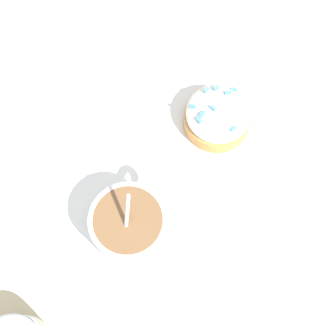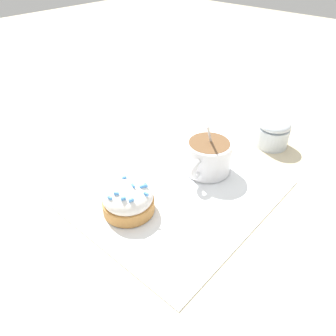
{
  "view_description": "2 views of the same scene",
  "coord_description": "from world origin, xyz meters",
  "views": [
    {
      "loc": [
        -0.17,
        -0.08,
        0.52
      ],
      "look_at": [
        -0.01,
        0.01,
        0.03
      ],
      "focal_mm": 50.0,
      "sensor_mm": 36.0,
      "label": 1
    },
    {
      "loc": [
        0.32,
        0.28,
        0.36
      ],
      "look_at": [
        -0.01,
        -0.02,
        0.03
      ],
      "focal_mm": 35.0,
      "sensor_mm": 36.0,
      "label": 2
    }
  ],
  "objects": [
    {
      "name": "ground_plane",
      "position": [
        0.0,
        0.0,
        0.0
      ],
      "size": [
        3.0,
        3.0,
        0.0
      ],
      "primitive_type": "plane",
      "color": "#C6B793"
    },
    {
      "name": "paper_napkin",
      "position": [
        0.0,
        0.0,
        0.0
      ],
      "size": [
        0.32,
        0.31,
        0.0
      ],
      "color": "white",
      "rests_on": "ground_plane"
    },
    {
      "name": "frosted_pastry",
      "position": [
        0.08,
        -0.01,
        0.02
      ],
      "size": [
        0.08,
        0.08,
        0.05
      ],
      "color": "#C18442",
      "rests_on": "paper_napkin"
    },
    {
      "name": "coffee_cup",
      "position": [
        -0.08,
        0.01,
        0.03
      ],
      "size": [
        0.1,
        0.08,
        0.1
      ],
      "color": "white",
      "rests_on": "paper_napkin"
    }
  ]
}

